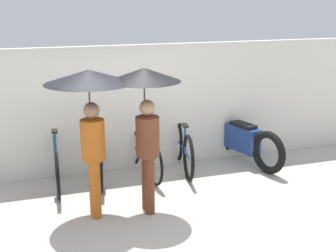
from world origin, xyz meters
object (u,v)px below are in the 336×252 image
(parked_bicycle_1, at_px, (101,158))
(parked_bicycle_3, at_px, (183,147))
(parked_bicycle_0, at_px, (56,163))
(pedestrian_leading, at_px, (90,98))
(motorcycle, at_px, (242,141))
(pedestrian_center, at_px, (145,100))
(parked_bicycle_2, at_px, (142,152))

(parked_bicycle_1, distance_m, parked_bicycle_3, 1.42)
(parked_bicycle_0, relative_size, pedestrian_leading, 0.86)
(parked_bicycle_3, height_order, motorcycle, parked_bicycle_3)
(motorcycle, bearing_deg, pedestrian_center, 106.07)
(parked_bicycle_2, relative_size, parked_bicycle_3, 1.00)
(parked_bicycle_2, height_order, pedestrian_center, pedestrian_center)
(parked_bicycle_0, distance_m, parked_bicycle_2, 1.42)
(parked_bicycle_0, height_order, pedestrian_center, pedestrian_center)
(pedestrian_leading, bearing_deg, parked_bicycle_0, 110.84)
(parked_bicycle_0, relative_size, parked_bicycle_3, 0.97)
(parked_bicycle_2, bearing_deg, parked_bicycle_1, 86.79)
(parked_bicycle_0, xyz_separation_m, pedestrian_center, (1.11, -1.22, 1.17))
(pedestrian_center, bearing_deg, parked_bicycle_1, 108.23)
(parked_bicycle_2, distance_m, pedestrian_leading, 2.01)
(parked_bicycle_2, bearing_deg, motorcycle, -95.40)
(motorcycle, bearing_deg, parked_bicycle_1, 74.91)
(parked_bicycle_2, distance_m, parked_bicycle_3, 0.71)
(parked_bicycle_2, relative_size, motorcycle, 0.89)
(parked_bicycle_2, bearing_deg, parked_bicycle_0, 89.42)
(parked_bicycle_3, xyz_separation_m, motorcycle, (1.13, -0.01, 0.01))
(parked_bicycle_1, xyz_separation_m, pedestrian_leading, (-0.31, -1.19, 1.26))
(motorcycle, bearing_deg, parked_bicycle_3, 74.94)
(parked_bicycle_0, xyz_separation_m, motorcycle, (3.26, 0.07, 0.03))
(parked_bicycle_0, bearing_deg, pedestrian_leading, -156.65)
(parked_bicycle_2, distance_m, motorcycle, 1.84)
(pedestrian_leading, distance_m, pedestrian_center, 0.73)
(parked_bicycle_2, bearing_deg, pedestrian_leading, 135.17)
(parked_bicycle_1, bearing_deg, motorcycle, -79.68)
(parked_bicycle_2, xyz_separation_m, pedestrian_leading, (-1.02, -1.20, 1.25))
(parked_bicycle_3, xyz_separation_m, pedestrian_center, (-1.02, -1.29, 1.16))
(parked_bicycle_3, height_order, pedestrian_leading, pedestrian_leading)
(pedestrian_leading, bearing_deg, pedestrian_center, -7.44)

